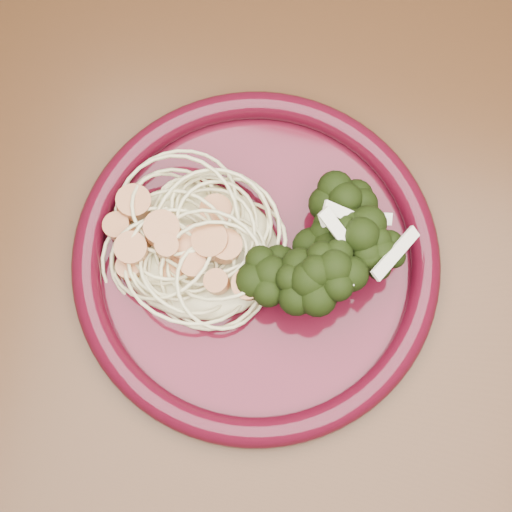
{
  "coord_description": "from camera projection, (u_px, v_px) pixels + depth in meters",
  "views": [
    {
      "loc": [
        0.04,
        -0.09,
        1.32
      ],
      "look_at": [
        -0.0,
        0.07,
        0.77
      ],
      "focal_mm": 50.0,
      "sensor_mm": 36.0,
      "label": 1
    }
  ],
  "objects": [
    {
      "name": "spaghetti_pile",
      "position": [
        198.0,
        247.0,
        0.57
      ],
      "size": [
        0.14,
        0.13,
        0.03
      ],
      "primitive_type": "ellipsoid",
      "rotation": [
        0.0,
        0.0,
        0.09
      ],
      "color": "beige",
      "rests_on": "dinner_plate"
    },
    {
      "name": "dining_table",
      "position": [
        240.0,
        357.0,
        0.66
      ],
      "size": [
        1.2,
        0.8,
        0.75
      ],
      "color": "#472814",
      "rests_on": "ground"
    },
    {
      "name": "onion_garnish",
      "position": [
        334.0,
        250.0,
        0.52
      ],
      "size": [
        0.08,
        0.11,
        0.05
      ],
      "primitive_type": null,
      "rotation": [
        0.0,
        0.0,
        0.09
      ],
      "color": "white",
      "rests_on": "broccoli_pile"
    },
    {
      "name": "broccoli_pile",
      "position": [
        329.0,
        262.0,
        0.55
      ],
      "size": [
        0.11,
        0.17,
        0.06
      ],
      "primitive_type": "ellipsoid",
      "rotation": [
        0.0,
        0.0,
        0.09
      ],
      "color": "black",
      "rests_on": "dinner_plate"
    },
    {
      "name": "scallop_cluster",
      "position": [
        194.0,
        232.0,
        0.53
      ],
      "size": [
        0.15,
        0.15,
        0.05
      ],
      "primitive_type": null,
      "rotation": [
        0.0,
        0.0,
        0.09
      ],
      "color": "tan",
      "rests_on": "spaghetti_pile"
    },
    {
      "name": "dinner_plate",
      "position": [
        256.0,
        259.0,
        0.58
      ],
      "size": [
        0.32,
        0.32,
        0.02
      ],
      "rotation": [
        0.0,
        0.0,
        0.09
      ],
      "color": "#430A17",
      "rests_on": "dining_table"
    }
  ]
}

